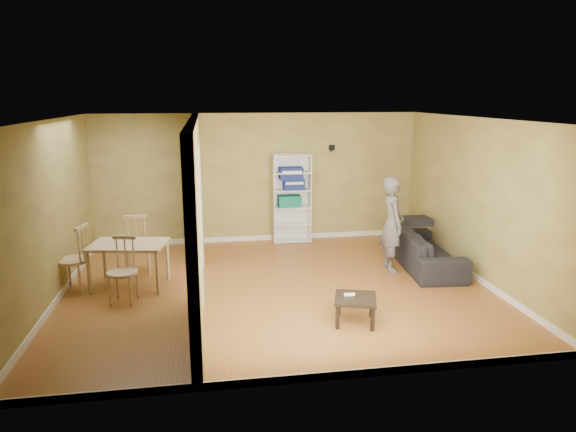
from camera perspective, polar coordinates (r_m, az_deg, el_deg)
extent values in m
plane|color=brown|center=(8.11, -1.18, -7.96)|extent=(6.50, 6.50, 0.00)
plane|color=white|center=(7.57, -1.28, 10.72)|extent=(6.50, 6.50, 0.00)
plane|color=tan|center=(10.42, -3.31, 4.20)|extent=(6.50, 0.00, 6.50)
plane|color=tan|center=(5.12, 3.02, -5.38)|extent=(6.50, 0.00, 6.50)
plane|color=tan|center=(7.98, -25.02, 0.18)|extent=(0.00, 5.50, 5.50)
plane|color=tan|center=(8.78, 20.29, 1.70)|extent=(0.00, 5.50, 5.50)
cube|color=black|center=(10.54, 4.89, 7.57)|extent=(0.10, 0.10, 0.10)
imported|color=#27272F|center=(9.29, 15.00, -3.03)|extent=(2.19, 1.08, 0.81)
imported|color=slate|center=(8.82, 11.53, 0.01)|extent=(0.71, 0.57, 1.91)
cube|color=white|center=(10.33, -1.61, 1.90)|extent=(0.02, 0.33, 1.80)
cube|color=white|center=(10.45, 2.42, 2.02)|extent=(0.02, 0.33, 1.80)
cube|color=white|center=(10.54, 0.28, 2.12)|extent=(0.76, 0.02, 1.80)
cube|color=white|center=(10.59, 0.41, -2.72)|extent=(0.72, 0.33, 0.02)
cube|color=white|center=(10.50, 0.41, -0.87)|extent=(0.72, 0.33, 0.02)
cube|color=white|center=(10.42, 0.42, 1.01)|extent=(0.72, 0.33, 0.02)
cube|color=white|center=(10.35, 0.42, 2.92)|extent=(0.72, 0.33, 0.02)
cube|color=white|center=(10.29, 0.42, 4.85)|extent=(0.72, 0.33, 0.02)
cube|color=white|center=(10.25, 0.43, 6.80)|extent=(0.72, 0.33, 0.02)
cube|color=#195B44|center=(10.39, 0.16, 1.68)|extent=(0.45, 0.29, 0.23)
cube|color=#0E0E4C|center=(10.34, 0.63, 3.56)|extent=(0.42, 0.27, 0.21)
cube|color=navy|center=(10.29, 0.32, 4.92)|extent=(0.46, 0.30, 0.24)
cube|color=black|center=(6.87, 7.51, -9.09)|extent=(0.53, 0.53, 0.04)
cube|color=black|center=(6.69, 6.15, -11.36)|extent=(0.04, 0.04, 0.32)
cube|color=black|center=(6.81, 9.83, -11.01)|extent=(0.04, 0.04, 0.32)
cube|color=black|center=(7.08, 5.20, -9.89)|extent=(0.04, 0.04, 0.32)
cube|color=black|center=(7.20, 8.68, -9.60)|extent=(0.04, 0.04, 0.32)
cube|color=white|center=(6.90, 6.82, -8.65)|extent=(0.14, 0.04, 0.03)
cube|color=tan|center=(8.32, -17.34, -3.05)|extent=(1.13, 0.75, 0.04)
cylinder|color=tan|center=(8.21, -21.07, -6.15)|extent=(0.05, 0.05, 0.67)
cylinder|color=tan|center=(8.05, -13.82, -6.00)|extent=(0.05, 0.05, 0.67)
cylinder|color=tan|center=(8.82, -20.22, -4.75)|extent=(0.05, 0.05, 0.67)
cylinder|color=tan|center=(8.67, -13.49, -4.58)|extent=(0.05, 0.05, 0.67)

